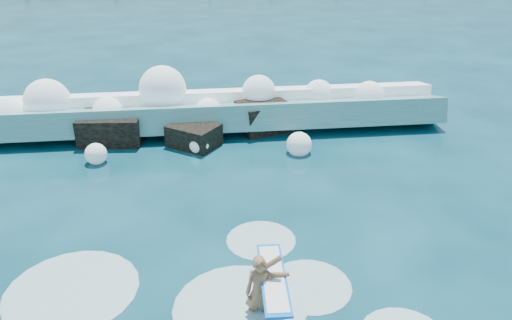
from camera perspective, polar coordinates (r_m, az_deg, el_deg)
The scene contains 6 objects.
ground at distance 13.04m, azimuth -5.58°, elevation -8.89°, with size 200.00×200.00×0.00m, color #082E41.
breaking_wave at distance 19.79m, azimuth -7.42°, elevation 5.35°, with size 19.57×2.98×1.69m.
rock_cluster at distance 18.89m, azimuth -8.27°, elevation 3.73°, with size 7.98×3.21×1.30m.
surfer_with_board at distance 10.47m, azimuth 0.80°, elevation -14.51°, with size 0.92×2.85×1.66m.
wave_spray at distance 19.61m, azimuth -10.54°, elevation 6.60°, with size 15.09×4.62×2.53m.
surf_foam at distance 11.20m, azimuth -7.07°, elevation -15.70°, with size 9.14×5.92×0.15m.
Camera 1 is at (-0.02, -10.77, 7.35)m, focal length 35.00 mm.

